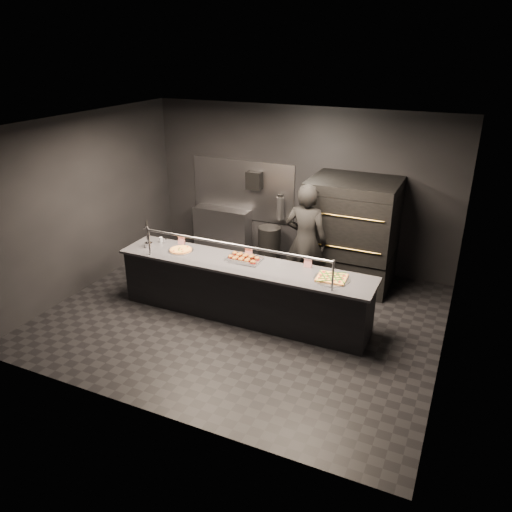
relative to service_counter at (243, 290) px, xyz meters
The scene contains 15 objects.
room 1.03m from the service_counter, 115.57° to the left, with size 6.04×6.00×3.00m.
service_counter is the anchor object (origin of this frame).
pizza_oven 2.30m from the service_counter, 57.73° to the left, with size 1.50×1.23×1.91m.
prep_shelf 2.82m from the service_counter, 124.59° to the left, with size 1.20×0.35×0.90m, color #99999E.
towel_dispenser 2.78m from the service_counter, 110.63° to the left, with size 0.30×0.20×0.35m, color black.
fire_extinguisher 2.50m from the service_counter, 98.30° to the left, with size 0.14×0.14×0.51m.
beer_tap 1.82m from the service_counter, behind, with size 0.13×0.19×0.50m.
round_pizza 1.23m from the service_counter, behind, with size 0.41×0.41×0.03m.
slider_tray_a 0.52m from the service_counter, 123.66° to the left, with size 0.47×0.37×0.07m.
slider_tray_b 0.50m from the service_counter, 90.14° to the left, with size 0.48×0.36×0.07m.
square_pizza 1.48m from the service_counter, ahead, with size 0.53×0.53×0.05m.
condiment_jar 1.70m from the service_counter, behind, with size 0.14×0.06×0.09m.
tent_cards 0.61m from the service_counter, 113.20° to the left, with size 2.35×0.04×0.15m.
trash_bin 2.15m from the service_counter, 101.93° to the left, with size 0.44×0.44×0.74m, color black.
worker 1.37m from the service_counter, 59.78° to the left, with size 0.72×0.48×1.98m, color black.
Camera 1 is at (3.07, -6.27, 4.06)m, focal length 35.00 mm.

